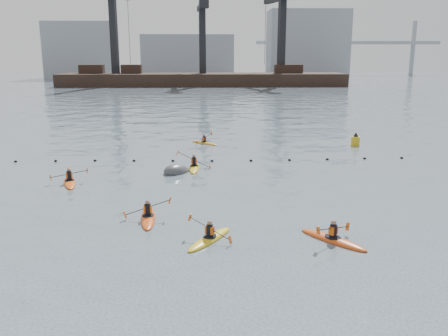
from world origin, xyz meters
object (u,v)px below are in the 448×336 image
at_px(kayaker_1, 210,238).
at_px(kayaker_5, 204,143).
at_px(kayaker_2, 70,181).
at_px(kayaker_3, 194,167).
at_px(nav_buoy, 355,141).
at_px(mooring_buoy, 177,172).
at_px(kayaker_4, 333,239).
at_px(kayaker_0, 148,217).

bearing_deg(kayaker_1, kayaker_5, 123.73).
height_order(kayaker_1, kayaker_2, kayaker_1).
height_order(kayaker_3, nav_buoy, kayaker_3).
bearing_deg(kayaker_2, mooring_buoy, 3.61).
relative_size(kayaker_4, kayaker_5, 1.18).
bearing_deg(nav_buoy, kayaker_1, -121.56).
relative_size(kayaker_3, kayaker_5, 1.38).
xyz_separation_m(kayaker_2, kayaker_3, (7.89, 3.67, 0.00)).
bearing_deg(kayaker_5, mooring_buoy, -146.47).
xyz_separation_m(kayaker_2, nav_buoy, (22.21, 11.81, 0.31)).
distance_m(kayaker_3, mooring_buoy, 1.63).
bearing_deg(kayaker_3, kayaker_5, 86.49).
bearing_deg(mooring_buoy, kayaker_1, -80.18).
bearing_deg(kayaker_0, kayaker_4, -26.61).
bearing_deg(kayaker_1, mooring_buoy, 132.93).
bearing_deg(nav_buoy, kayaker_5, 173.74).
xyz_separation_m(kayaker_0, kayaker_2, (-5.80, 7.00, -0.00)).
relative_size(kayaker_2, mooring_buoy, 1.52).
relative_size(kayaker_2, kayaker_3, 0.97).
height_order(mooring_buoy, nav_buoy, nav_buoy).
bearing_deg(mooring_buoy, kayaker_4, -59.24).
xyz_separation_m(kayaker_3, mooring_buoy, (-1.18, -1.12, -0.11)).
relative_size(kayaker_4, mooring_buoy, 1.33).
distance_m(mooring_buoy, nav_buoy, 18.06).
bearing_deg(nav_buoy, kayaker_4, -109.74).
xyz_separation_m(kayaker_3, kayaker_4, (6.42, -13.90, -0.01)).
bearing_deg(kayaker_3, kayaker_2, -154.24).
bearing_deg(kayaker_1, kayaker_2, 164.88).
distance_m(kayaker_2, kayaker_4, 17.58).
distance_m(kayaker_0, kayaker_1, 4.23).
xyz_separation_m(mooring_buoy, nav_buoy, (15.50, 9.26, 0.42)).
height_order(kayaker_3, kayaker_5, kayaker_3).
xyz_separation_m(kayaker_3, nav_buoy, (14.32, 8.13, 0.31)).
height_order(kayaker_4, kayaker_5, kayaker_4).
xyz_separation_m(kayaker_4, kayaker_5, (-5.70, 23.52, -0.01)).
bearing_deg(kayaker_2, nav_buoy, 10.79).
xyz_separation_m(kayaker_1, kayaker_3, (-0.98, 13.60, 0.01)).
xyz_separation_m(kayaker_2, kayaker_4, (14.30, -10.22, -0.00)).
bearing_deg(kayaker_1, nav_buoy, 91.55).
bearing_deg(kayaker_4, mooring_buoy, -98.93).
relative_size(kayaker_2, kayaker_4, 1.14).
distance_m(kayaker_1, kayaker_5, 23.22).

